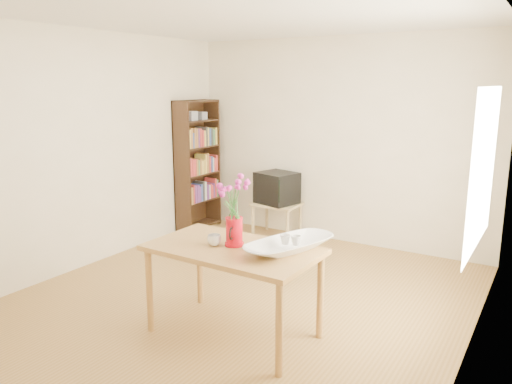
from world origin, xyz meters
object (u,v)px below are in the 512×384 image
Objects in this scene: table at (233,257)px; bowl at (290,220)px; television at (277,187)px; mug at (214,240)px; pitcher at (234,233)px.

bowl reaches higher than table.
television is (-1.02, 2.55, 0.01)m from table.
pitcher is at bearing -156.14° from mug.
table is 5.83× the size of pitcher.
pitcher is 0.17m from mug.
pitcher is at bearing -164.65° from bowl.
television is (-1.44, 2.39, -0.33)m from bowl.
pitcher is (-0.02, 0.04, 0.19)m from table.
bowl reaches higher than television.
bowl is (0.57, 0.20, 0.20)m from mug.
bowl is 0.92× the size of television.
mug is at bearing -56.81° from television.
mug is 0.64m from bowl.
table is at bearing -159.02° from bowl.
bowl is at bearing -44.20° from television.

